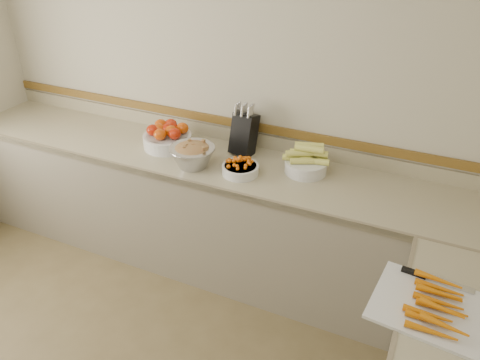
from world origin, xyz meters
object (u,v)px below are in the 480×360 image
at_px(knife_block, 244,133).
at_px(tomato_bowl, 167,136).
at_px(cherry_tomato_bowl, 241,168).
at_px(cutting_board, 435,307).
at_px(corn_bowl, 306,162).
at_px(rhubarb_bowl, 192,154).

distance_m(knife_block, tomato_bowl, 0.56).
relative_size(cherry_tomato_bowl, cutting_board, 0.43).
bearing_deg(tomato_bowl, knife_block, 14.53).
bearing_deg(cutting_board, corn_bowl, 133.33).
height_order(tomato_bowl, corn_bowl, corn_bowl).
xyz_separation_m(knife_block, corn_bowl, (0.48, -0.09, -0.08)).
xyz_separation_m(cherry_tomato_bowl, cutting_board, (1.24, -0.73, -0.02)).
bearing_deg(knife_block, corn_bowl, -10.58).
bearing_deg(tomato_bowl, corn_bowl, 2.80).
relative_size(tomato_bowl, rhubarb_bowl, 1.15).
bearing_deg(knife_block, rhubarb_bowl, -124.77).
distance_m(cherry_tomato_bowl, rhubarb_bowl, 0.33).
bearing_deg(rhubarb_bowl, knife_block, 55.23).
bearing_deg(rhubarb_bowl, cutting_board, -23.64).
height_order(knife_block, corn_bowl, knife_block).
bearing_deg(rhubarb_bowl, tomato_bowl, 149.05).
relative_size(cherry_tomato_bowl, rhubarb_bowl, 0.79).
height_order(cherry_tomato_bowl, cutting_board, cherry_tomato_bowl).
relative_size(knife_block, corn_bowl, 1.22).
relative_size(knife_block, tomato_bowl, 1.07).
distance_m(tomato_bowl, cutting_board, 2.07).
bearing_deg(cherry_tomato_bowl, corn_bowl, 27.29).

